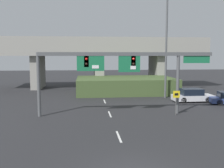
# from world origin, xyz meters

# --- Properties ---
(lane_markings) EXTENTS (0.14, 34.80, 0.01)m
(lane_markings) POSITION_xyz_m (0.00, 15.20, 0.00)
(lane_markings) COLOR silver
(lane_markings) RESTS_ON ground
(signal_gantry) EXTENTS (15.33, 0.44, 5.50)m
(signal_gantry) POSITION_xyz_m (0.97, 11.67, 4.47)
(signal_gantry) COLOR #515456
(signal_gantry) RESTS_ON ground
(speed_limit_sign) EXTENTS (0.60, 0.11, 2.20)m
(speed_limit_sign) POSITION_xyz_m (5.76, 11.04, 1.44)
(speed_limit_sign) COLOR #4C4C4C
(speed_limit_sign) RESTS_ON ground
(highway_light_pole_near) EXTENTS (0.70, 0.36, 13.70)m
(highway_light_pole_near) POSITION_xyz_m (7.62, 20.24, 7.22)
(highway_light_pole_near) COLOR #515456
(highway_light_pole_near) RESTS_ON ground
(overpass_bridge) EXTENTS (34.09, 7.27, 7.95)m
(overpass_bridge) POSITION_xyz_m (0.00, 31.68, 5.40)
(overpass_bridge) COLOR gray
(overpass_bridge) RESTS_ON ground
(grass_embankment) EXTENTS (13.38, 8.45, 2.09)m
(grass_embankment) POSITION_xyz_m (3.37, 25.25, 1.05)
(grass_embankment) COLOR #42562D
(grass_embankment) RESTS_ON ground
(parked_sedan_near_right) EXTENTS (4.51, 1.89, 1.48)m
(parked_sedan_near_right) POSITION_xyz_m (9.87, 17.32, 0.68)
(parked_sedan_near_right) COLOR silver
(parked_sedan_near_right) RESTS_ON ground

